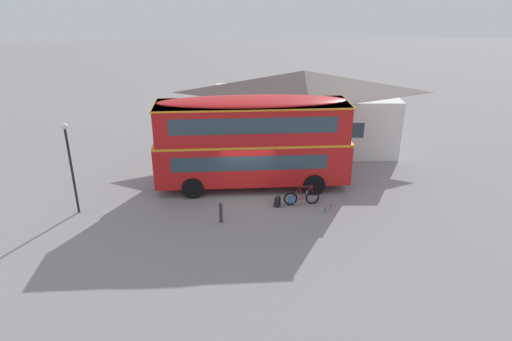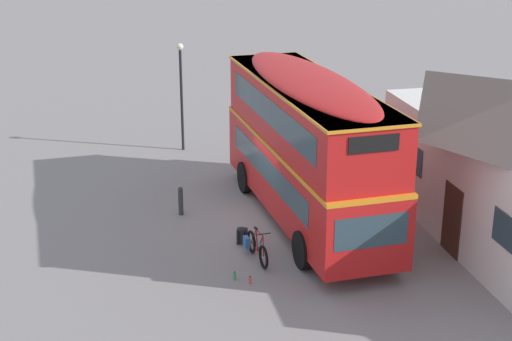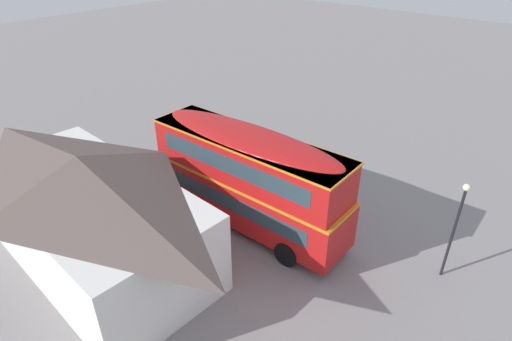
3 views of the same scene
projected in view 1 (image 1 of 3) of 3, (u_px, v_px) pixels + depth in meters
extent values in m
plane|color=gray|center=(247.00, 198.00, 23.16)|extent=(120.00, 120.00, 0.00)
cylinder|color=black|center=(306.00, 166.00, 25.52)|extent=(1.10, 0.30, 1.10)
cylinder|color=black|center=(314.00, 184.00, 23.34)|extent=(1.10, 0.30, 1.10)
cylinder|color=black|center=(195.00, 169.00, 25.14)|extent=(1.10, 0.30, 1.10)
cylinder|color=black|center=(193.00, 188.00, 22.96)|extent=(1.10, 0.30, 1.10)
cube|color=red|center=(252.00, 160.00, 23.86)|extent=(9.92, 2.66, 2.10)
cube|color=orange|center=(252.00, 140.00, 23.43)|extent=(9.95, 2.68, 0.12)
cube|color=red|center=(252.00, 121.00, 23.04)|extent=(9.63, 2.61, 1.90)
ellipsoid|color=red|center=(252.00, 101.00, 22.64)|extent=(9.43, 2.55, 0.36)
cube|color=#2D424C|center=(346.00, 153.00, 24.06)|extent=(0.09, 2.05, 0.90)
cube|color=black|center=(347.00, 110.00, 23.13)|extent=(0.08, 1.38, 0.44)
cube|color=#2D424C|center=(250.00, 163.00, 22.59)|extent=(7.71, 0.17, 0.76)
cube|color=#2D424C|center=(254.00, 126.00, 21.87)|extent=(8.11, 0.17, 0.80)
cube|color=#2D424C|center=(247.00, 146.00, 24.86)|extent=(7.71, 0.17, 0.76)
cube|color=#2D424C|center=(251.00, 112.00, 24.10)|extent=(8.11, 0.17, 0.80)
cube|color=orange|center=(252.00, 104.00, 22.68)|extent=(9.73, 2.69, 0.08)
torus|color=black|center=(312.00, 198.00, 22.43)|extent=(0.68, 0.12, 0.68)
torus|color=black|center=(291.00, 199.00, 22.32)|extent=(0.68, 0.12, 0.68)
cylinder|color=#B2B2B7|center=(312.00, 198.00, 22.43)|extent=(0.06, 0.10, 0.05)
cylinder|color=#B2B2B7|center=(291.00, 199.00, 22.32)|extent=(0.06, 0.10, 0.05)
cylinder|color=maroon|center=(307.00, 193.00, 22.29)|extent=(0.49, 0.06, 0.72)
cylinder|color=maroon|center=(306.00, 187.00, 22.16)|extent=(0.61, 0.07, 0.10)
cylinder|color=maroon|center=(301.00, 193.00, 22.27)|extent=(0.18, 0.05, 0.64)
cylinder|color=maroon|center=(296.00, 199.00, 22.36)|extent=(0.57, 0.06, 0.09)
cylinder|color=maroon|center=(295.00, 193.00, 22.23)|extent=(0.44, 0.05, 0.58)
cylinder|color=maroon|center=(312.00, 192.00, 22.30)|extent=(0.09, 0.04, 0.64)
cylinder|color=black|center=(312.00, 185.00, 22.15)|extent=(0.05, 0.46, 0.03)
ellipsoid|color=black|center=(299.00, 187.00, 22.12)|extent=(0.27, 0.11, 0.06)
cube|color=#2D609E|center=(292.00, 200.00, 22.17)|extent=(0.29, 0.16, 0.32)
cylinder|color=#338CBF|center=(307.00, 193.00, 22.29)|extent=(0.07, 0.07, 0.18)
cube|color=black|center=(277.00, 202.00, 22.22)|extent=(0.32, 0.37, 0.48)
ellipsoid|color=black|center=(277.00, 197.00, 22.13)|extent=(0.31, 0.35, 0.10)
cube|color=black|center=(275.00, 203.00, 22.29)|extent=(0.12, 0.22, 0.17)
cylinder|color=black|center=(279.00, 203.00, 22.11)|extent=(0.05, 0.05, 0.39)
cylinder|color=black|center=(280.00, 202.00, 22.26)|extent=(0.05, 0.05, 0.39)
cylinder|color=green|center=(325.00, 211.00, 21.67)|extent=(0.08, 0.08, 0.21)
cylinder|color=black|center=(325.00, 209.00, 21.63)|extent=(0.05, 0.05, 0.03)
cylinder|color=#D84C33|center=(331.00, 207.00, 22.00)|extent=(0.07, 0.07, 0.20)
cylinder|color=black|center=(331.00, 205.00, 21.96)|extent=(0.04, 0.04, 0.03)
cube|color=silver|center=(302.00, 120.00, 29.39)|extent=(11.52, 5.84, 3.57)
pyramid|color=brown|center=(304.00, 82.00, 28.41)|extent=(11.94, 6.26, 1.38)
cube|color=#3D2319|center=(306.00, 145.00, 27.25)|extent=(1.10, 0.10, 2.10)
cube|color=#2D424C|center=(259.00, 130.00, 26.89)|extent=(1.10, 0.10, 0.90)
cube|color=#2D424C|center=(355.00, 130.00, 26.89)|extent=(1.10, 0.10, 0.90)
cylinder|color=black|center=(72.00, 172.00, 20.95)|extent=(0.11, 0.11, 4.14)
sphere|color=#F2E5BF|center=(64.00, 126.00, 20.09)|extent=(0.28, 0.28, 0.28)
cylinder|color=#333338|center=(221.00, 214.00, 20.75)|extent=(0.16, 0.16, 0.85)
sphere|color=#333338|center=(221.00, 205.00, 20.56)|extent=(0.16, 0.16, 0.16)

